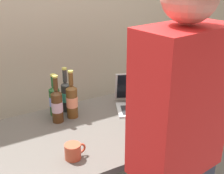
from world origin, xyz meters
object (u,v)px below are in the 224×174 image
Objects in this scene: beer_bottle_amber at (57,105)px; beer_bottle_green at (72,100)px; laptop at (141,99)px; coffee_mug at (73,151)px; beer_bottle_brown at (66,95)px; person_figure at (175,160)px; beer_bottle_dark at (55,100)px.

beer_bottle_green is at bearing 6.35° from beer_bottle_amber.
laptop is 1.36× the size of beer_bottle_green.
beer_bottle_green is 2.78× the size of coffee_mug.
person_figure is at bearing -82.73° from beer_bottle_brown.
laptop is at bearing -8.35° from beer_bottle_amber.
beer_bottle_dark is (-0.09, 0.09, -0.01)m from beer_bottle_green.
beer_bottle_dark is 2.47× the size of coffee_mug.
coffee_mug is at bearing -153.43° from laptop.
beer_bottle_brown reaches higher than laptop.
person_figure is 0.54m from coffee_mug.
beer_bottle_brown is 0.98m from person_figure.
beer_bottle_dark is (-0.57, 0.19, 0.06)m from laptop.
beer_bottle_brown is at bearing 89.17° from beer_bottle_green.
coffee_mug is (-0.67, -0.34, -0.01)m from laptop.
beer_bottle_brown is 0.58m from coffee_mug.
coffee_mug is at bearing -100.29° from beer_bottle_amber.
person_figure is (0.21, -0.95, 0.03)m from beer_bottle_dark.
coffee_mug is (-0.18, -0.44, -0.08)m from beer_bottle_green.
beer_bottle_amber is at bearing -132.54° from beer_bottle_brown.
beer_bottle_green is (-0.49, 0.10, 0.07)m from laptop.
laptop is 0.85m from person_figure.
beer_bottle_green is at bearing -90.83° from beer_bottle_brown.
person_figure is 15.04× the size of coffee_mug.
beer_bottle_amber is 0.18× the size of person_figure.
laptop reaches higher than coffee_mug.
beer_bottle_amber is at bearing 171.65° from laptop.
laptop is at bearing 64.56° from person_figure.
beer_bottle_brown is (-0.49, 0.21, 0.06)m from laptop.
laptop is 0.25× the size of person_figure.
beer_bottle_green is 0.13m from beer_bottle_dark.
beer_bottle_amber reaches higher than beer_bottle_brown.
beer_bottle_brown is 0.18× the size of person_figure.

